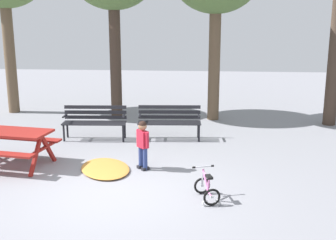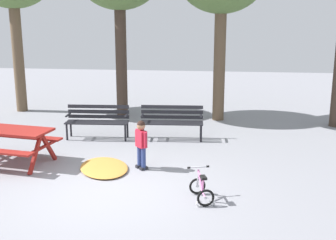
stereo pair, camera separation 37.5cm
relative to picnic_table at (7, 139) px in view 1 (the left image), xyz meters
The scene contains 7 objects.
ground 2.81m from the picnic_table, 26.73° to the right, with size 36.00×36.00×0.00m, color gray.
picnic_table is the anchor object (origin of this frame).
park_bench_far_left 2.55m from the picnic_table, 59.41° to the left, with size 1.63×0.56×0.85m.
park_bench_left 3.98m from the picnic_table, 36.65° to the left, with size 1.63×0.56×0.85m.
child_standing 2.84m from the picnic_table, ahead, with size 0.29×0.31×1.02m.
kids_bicycle 4.40m from the picnic_table, 18.51° to the right, with size 0.50×0.63×0.54m.
leaf_pile 2.15m from the picnic_table, ahead, with size 1.37×0.96×0.07m, color #C68438.
Camera 1 is at (1.63, -7.08, 3.06)m, focal length 46.02 mm.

